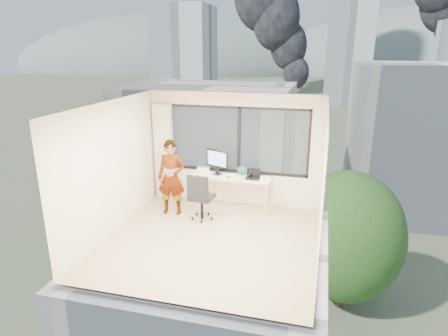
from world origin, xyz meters
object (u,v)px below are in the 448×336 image
(person, at_px, (171,178))
(handbag, at_px, (243,170))
(game_console, at_px, (203,169))
(laptop, at_px, (253,175))
(chair, at_px, (202,196))
(desk, at_px, (231,192))
(monitor, at_px, (217,162))

(person, relative_size, handbag, 6.19)
(handbag, bearing_deg, game_console, 155.05)
(person, height_order, laptop, person)
(chair, distance_m, laptop, 1.26)
(desk, bearing_deg, game_console, 161.69)
(chair, relative_size, handbag, 3.96)
(handbag, bearing_deg, desk, -162.28)
(laptop, bearing_deg, desk, 175.16)
(desk, relative_size, game_console, 6.03)
(chair, height_order, handbag, chair)
(desk, xyz_separation_m, monitor, (-0.35, 0.08, 0.66))
(laptop, bearing_deg, person, -159.98)
(laptop, xyz_separation_m, handbag, (-0.28, 0.23, 0.00))
(desk, bearing_deg, monitor, 166.66)
(monitor, distance_m, handbag, 0.61)
(laptop, distance_m, handbag, 0.36)
(chair, relative_size, laptop, 3.28)
(person, height_order, handbag, person)
(desk, relative_size, handbag, 6.67)
(monitor, bearing_deg, game_console, 178.82)
(chair, height_order, game_console, chair)
(person, distance_m, laptop, 1.80)
(desk, relative_size, chair, 1.68)
(chair, bearing_deg, laptop, 41.34)
(chair, bearing_deg, monitor, 86.60)
(person, bearing_deg, laptop, 13.12)
(desk, xyz_separation_m, laptop, (0.51, -0.05, 0.47))
(laptop, bearing_deg, handbag, 141.82)
(chair, height_order, laptop, chair)
(chair, distance_m, monitor, 1.01)
(chair, height_order, monitor, monitor)
(monitor, bearing_deg, chair, -75.73)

